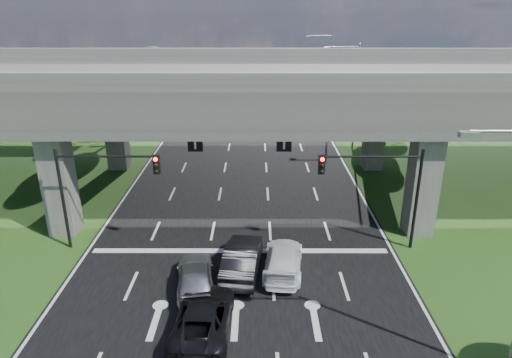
{
  "coord_description": "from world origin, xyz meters",
  "views": [
    {
      "loc": [
        0.96,
        -19.62,
        13.33
      ],
      "look_at": [
        0.92,
        6.84,
        3.2
      ],
      "focal_mm": 32.0,
      "sensor_mm": 36.0,
      "label": 1
    }
  ],
  "objects_px": {
    "signal_left": "(99,181)",
    "car_silver": "(195,276)",
    "signal_right": "(380,181)",
    "car_white": "(283,260)",
    "car_dark": "(242,258)",
    "car_trailing": "(203,316)",
    "streetlight_beyond": "(328,67)",
    "streetlight_far": "(353,89)"
  },
  "relations": [
    {
      "from": "signal_left",
      "to": "car_silver",
      "type": "height_order",
      "value": "signal_left"
    },
    {
      "from": "signal_left",
      "to": "streetlight_beyond",
      "type": "distance_m",
      "value": 40.3
    },
    {
      "from": "signal_left",
      "to": "car_dark",
      "type": "distance_m",
      "value": 9.1
    },
    {
      "from": "signal_right",
      "to": "streetlight_far",
      "type": "bearing_deg",
      "value": 83.53
    },
    {
      "from": "signal_right",
      "to": "car_white",
      "type": "bearing_deg",
      "value": -154.69
    },
    {
      "from": "streetlight_beyond",
      "to": "car_white",
      "type": "distance_m",
      "value": 39.74
    },
    {
      "from": "car_dark",
      "to": "car_trailing",
      "type": "height_order",
      "value": "car_dark"
    },
    {
      "from": "car_dark",
      "to": "car_white",
      "type": "height_order",
      "value": "car_dark"
    },
    {
      "from": "car_white",
      "to": "car_dark",
      "type": "bearing_deg",
      "value": 7.78
    },
    {
      "from": "car_silver",
      "to": "car_trailing",
      "type": "relative_size",
      "value": 0.88
    },
    {
      "from": "signal_right",
      "to": "car_dark",
      "type": "bearing_deg",
      "value": -160.78
    },
    {
      "from": "streetlight_beyond",
      "to": "car_white",
      "type": "bearing_deg",
      "value": -101.32
    },
    {
      "from": "streetlight_far",
      "to": "car_white",
      "type": "bearing_deg",
      "value": -108.86
    },
    {
      "from": "signal_right",
      "to": "car_silver",
      "type": "bearing_deg",
      "value": -156.78
    },
    {
      "from": "car_dark",
      "to": "signal_left",
      "type": "bearing_deg",
      "value": -12.28
    },
    {
      "from": "signal_left",
      "to": "car_silver",
      "type": "relative_size",
      "value": 1.33
    },
    {
      "from": "signal_left",
      "to": "streetlight_beyond",
      "type": "relative_size",
      "value": 0.6
    },
    {
      "from": "signal_right",
      "to": "streetlight_beyond",
      "type": "distance_m",
      "value": 36.17
    },
    {
      "from": "car_trailing",
      "to": "car_dark",
      "type": "bearing_deg",
      "value": -106.37
    },
    {
      "from": "signal_right",
      "to": "car_dark",
      "type": "height_order",
      "value": "signal_right"
    },
    {
      "from": "streetlight_beyond",
      "to": "car_dark",
      "type": "relative_size",
      "value": 1.98
    },
    {
      "from": "car_dark",
      "to": "car_silver",
      "type": "bearing_deg",
      "value": 40.81
    },
    {
      "from": "streetlight_far",
      "to": "car_silver",
      "type": "relative_size",
      "value": 2.22
    },
    {
      "from": "streetlight_beyond",
      "to": "streetlight_far",
      "type": "bearing_deg",
      "value": -90.0
    },
    {
      "from": "signal_right",
      "to": "car_trailing",
      "type": "height_order",
      "value": "signal_right"
    },
    {
      "from": "signal_right",
      "to": "car_silver",
      "type": "distance_m",
      "value": 11.29
    },
    {
      "from": "car_white",
      "to": "streetlight_far",
      "type": "bearing_deg",
      "value": -102.97
    },
    {
      "from": "signal_right",
      "to": "streetlight_far",
      "type": "relative_size",
      "value": 0.6
    },
    {
      "from": "streetlight_beyond",
      "to": "car_dark",
      "type": "distance_m",
      "value": 40.26
    },
    {
      "from": "car_white",
      "to": "car_trailing",
      "type": "distance_m",
      "value": 5.99
    },
    {
      "from": "streetlight_beyond",
      "to": "car_trailing",
      "type": "relative_size",
      "value": 1.95
    },
    {
      "from": "signal_left",
      "to": "car_silver",
      "type": "bearing_deg",
      "value": -36.47
    },
    {
      "from": "streetlight_far",
      "to": "streetlight_beyond",
      "type": "distance_m",
      "value": 16.0
    },
    {
      "from": "car_dark",
      "to": "streetlight_beyond",
      "type": "bearing_deg",
      "value": -98.34
    },
    {
      "from": "signal_left",
      "to": "car_trailing",
      "type": "height_order",
      "value": "signal_left"
    },
    {
      "from": "car_trailing",
      "to": "signal_left",
      "type": "bearing_deg",
      "value": -46.12
    },
    {
      "from": "car_white",
      "to": "car_trailing",
      "type": "bearing_deg",
      "value": 57.62
    },
    {
      "from": "streetlight_far",
      "to": "streetlight_beyond",
      "type": "height_order",
      "value": "same"
    },
    {
      "from": "signal_left",
      "to": "car_white",
      "type": "height_order",
      "value": "signal_left"
    },
    {
      "from": "streetlight_far",
      "to": "car_dark",
      "type": "distance_m",
      "value": 25.26
    },
    {
      "from": "signal_right",
      "to": "car_white",
      "type": "distance_m",
      "value": 6.96
    },
    {
      "from": "car_silver",
      "to": "car_trailing",
      "type": "xyz_separation_m",
      "value": [
        0.73,
        -3.04,
        -0.05
      ]
    }
  ]
}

